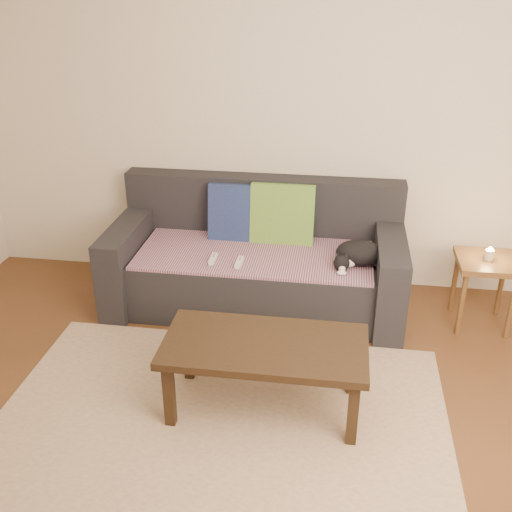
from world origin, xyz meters
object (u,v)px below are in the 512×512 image
at_px(sofa, 257,263).
at_px(coffee_table, 265,352).
at_px(wii_remote_b, 239,262).
at_px(wii_remote_a, 213,259).
at_px(side_table, 486,271).
at_px(cat, 358,254).

relative_size(sofa, coffee_table, 1.89).
bearing_deg(wii_remote_b, wii_remote_a, 84.82).
height_order(sofa, side_table, sofa).
distance_m(wii_remote_a, side_table, 1.87).
xyz_separation_m(cat, coffee_table, (-0.50, -1.04, -0.13)).
relative_size(sofa, wii_remote_a, 14.00).
distance_m(cat, coffee_table, 1.16).
relative_size(side_table, coffee_table, 0.45).
bearing_deg(sofa, side_table, -3.38).
xyz_separation_m(side_table, coffee_table, (-1.37, -1.13, -0.03)).
xyz_separation_m(cat, wii_remote_a, (-0.99, -0.09, -0.07)).
bearing_deg(coffee_table, wii_remote_a, 117.30).
xyz_separation_m(sofa, coffee_table, (0.22, -1.22, 0.08)).
xyz_separation_m(sofa, cat, (0.72, -0.18, 0.21)).
bearing_deg(side_table, wii_remote_a, -174.62).
bearing_deg(sofa, coffee_table, -79.55).
relative_size(cat, coffee_table, 0.35).
bearing_deg(side_table, wii_remote_b, -173.24).
bearing_deg(wii_remote_b, cat, -79.84).
height_order(sofa, cat, sofa).
relative_size(wii_remote_b, coffee_table, 0.14).
bearing_deg(side_table, cat, -174.67).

